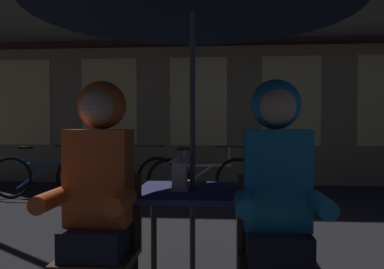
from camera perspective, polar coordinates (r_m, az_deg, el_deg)
name	(u,v)px	position (r m, az deg, el deg)	size (l,w,h in m)	color
cafe_table	(193,205)	(2.57, 0.08, -10.18)	(0.72, 0.72, 0.74)	navy
lantern	(180,171)	(2.50, -1.77, -5.33)	(0.11, 0.11, 0.23)	white
chair_left	(102,244)	(2.35, -12.92, -15.11)	(0.40, 0.40, 0.87)	#513823
chair_right	(275,248)	(2.26, 11.96, -15.77)	(0.40, 0.40, 0.87)	#513823
person_left_hooded	(98,182)	(2.22, -13.43, -6.63)	(0.45, 0.56, 1.40)	black
person_right_hooded	(277,184)	(2.12, 12.20, -6.98)	(0.45, 0.56, 1.40)	black
shopfront_building	(200,28)	(8.15, 1.10, 15.18)	(10.00, 0.93, 6.20)	#937A56
bicycle_nearest	(44,176)	(6.60, -20.61, -5.68)	(1.67, 0.28, 0.84)	black
bicycle_second	(125,177)	(6.23, -9.65, -6.03)	(1.68, 0.13, 0.84)	black
bicycle_third	(203,179)	(5.90, 1.60, -6.42)	(1.67, 0.26, 0.84)	black
book	(190,183)	(2.75, -0.34, -7.01)	(0.20, 0.14, 0.02)	olive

